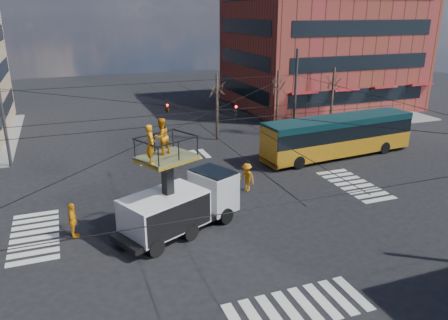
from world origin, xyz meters
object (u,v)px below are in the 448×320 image
city_bus (338,135)px  flagger (247,177)px  utility_truck (180,195)px  traffic_cone (139,237)px  worker_ground (73,221)px

city_bus → flagger: city_bus is taller
utility_truck → flagger: (5.43, 3.77, -1.12)m
utility_truck → city_bus: utility_truck is taller
traffic_cone → flagger: flagger is taller
city_bus → flagger: bearing=-162.6°
utility_truck → traffic_cone: (-2.40, -0.60, -1.73)m
utility_truck → city_bus: size_ratio=0.55×
traffic_cone → flagger: (7.83, 4.37, 0.60)m
utility_truck → traffic_cone: bearing=169.1°
utility_truck → worker_ground: size_ratio=3.78×
flagger → utility_truck: bearing=-82.3°
traffic_cone → flagger: 8.99m
worker_ground → flagger: 11.19m
city_bus → traffic_cone: (-17.47, -8.34, -1.40)m
utility_truck → worker_ground: bearing=143.6°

